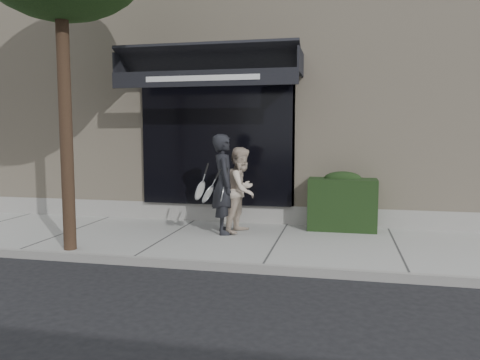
# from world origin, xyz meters

# --- Properties ---
(ground) EXTENTS (80.00, 80.00, 0.00)m
(ground) POSITION_xyz_m (0.00, 0.00, 0.00)
(ground) COLOR black
(ground) RESTS_ON ground
(sidewalk) EXTENTS (20.00, 3.00, 0.12)m
(sidewalk) POSITION_xyz_m (0.00, 0.00, 0.06)
(sidewalk) COLOR #999994
(sidewalk) RESTS_ON ground
(curb) EXTENTS (20.00, 0.10, 0.14)m
(curb) POSITION_xyz_m (0.00, -1.55, 0.07)
(curb) COLOR gray
(curb) RESTS_ON ground
(building_facade) EXTENTS (14.30, 8.04, 5.64)m
(building_facade) POSITION_xyz_m (-0.01, 4.96, 2.74)
(building_facade) COLOR beige
(building_facade) RESTS_ON ground
(hedge) EXTENTS (1.30, 0.70, 1.14)m
(hedge) POSITION_xyz_m (1.10, 1.25, 0.66)
(hedge) COLOR black
(hedge) RESTS_ON sidewalk
(pedestrian_front) EXTENTS (0.76, 0.95, 1.86)m
(pedestrian_front) POSITION_xyz_m (-1.07, 0.42, 1.05)
(pedestrian_front) COLOR black
(pedestrian_front) RESTS_ON sidewalk
(pedestrian_back) EXTENTS (0.79, 0.91, 1.61)m
(pedestrian_back) POSITION_xyz_m (-0.77, 0.60, 0.93)
(pedestrian_back) COLOR beige
(pedestrian_back) RESTS_ON sidewalk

